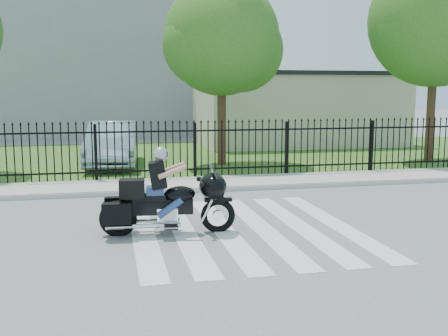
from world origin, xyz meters
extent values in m
plane|color=slate|center=(0.00, 0.00, 0.00)|extent=(120.00, 120.00, 0.00)
cube|color=#ADAAA3|center=(0.00, 5.00, 0.06)|extent=(40.00, 2.00, 0.12)
cube|color=#ADAAA3|center=(0.00, 4.00, 0.06)|extent=(40.00, 0.12, 0.12)
cube|color=#355A1F|center=(0.00, 12.00, 0.01)|extent=(40.00, 12.00, 0.02)
cube|color=black|center=(0.00, 6.00, 0.35)|extent=(26.00, 0.04, 0.05)
cube|color=black|center=(0.00, 6.00, 1.55)|extent=(26.00, 0.04, 0.05)
cylinder|color=#382316|center=(1.50, 9.00, 2.08)|extent=(0.32, 0.32, 4.16)
sphere|color=#2A621C|center=(1.50, 9.00, 4.68)|extent=(4.20, 4.20, 4.20)
cylinder|color=#382316|center=(9.50, 8.00, 2.40)|extent=(0.32, 0.32, 4.80)
sphere|color=#2A621C|center=(9.50, 8.00, 5.40)|extent=(5.00, 5.00, 5.00)
cube|color=beige|center=(7.00, 16.00, 1.75)|extent=(10.00, 6.00, 3.50)
cube|color=black|center=(7.00, 16.00, 3.60)|extent=(10.20, 6.20, 0.20)
cube|color=#95989D|center=(-3.00, 26.00, 6.00)|extent=(15.00, 10.00, 12.00)
torus|color=black|center=(-0.53, -0.09, 0.33)|extent=(0.70, 0.18, 0.69)
torus|color=black|center=(-2.47, 0.07, 0.33)|extent=(0.74, 0.21, 0.73)
cube|color=black|center=(-1.68, 0.01, 0.55)|extent=(1.31, 0.34, 0.30)
ellipsoid|color=black|center=(-1.28, -0.02, 0.78)|extent=(0.65, 0.45, 0.33)
cube|color=black|center=(-1.88, 0.02, 0.74)|extent=(0.67, 0.37, 0.10)
cube|color=silver|center=(-1.53, 0.00, 0.38)|extent=(0.42, 0.33, 0.30)
ellipsoid|color=black|center=(-0.63, -0.08, 0.92)|extent=(0.60, 0.76, 0.54)
cube|color=black|center=(-2.20, 0.05, 0.92)|extent=(0.51, 0.42, 0.36)
cube|color=navy|center=(-1.76, 0.01, 0.86)|extent=(0.36, 0.33, 0.18)
sphere|color=#B1B2B9|center=(-1.64, 0.00, 1.58)|extent=(0.29, 0.29, 0.29)
imported|color=#9FB5C8|center=(-2.47, 9.69, 0.84)|extent=(2.11, 5.08, 1.63)
camera|label=1|loc=(-2.59, -10.00, 2.79)|focal=42.00mm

